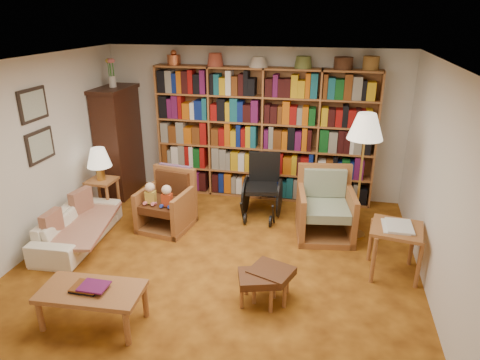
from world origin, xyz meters
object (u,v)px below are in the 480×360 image
(side_table_lamp, at_px, (103,188))
(footstool_b, at_px, (258,280))
(side_table_papers, at_px, (396,235))
(floor_lamp, at_px, (365,132))
(armchair_sage, at_px, (326,209))
(footstool_a, at_px, (271,274))
(armchair_leather, at_px, (168,203))
(coffee_table, at_px, (92,294))
(sofa, at_px, (78,226))
(wheelchair, at_px, (262,188))

(side_table_lamp, bearing_deg, footstool_b, -31.79)
(side_table_papers, xyz_separation_m, footstool_b, (-1.50, -0.92, -0.24))
(floor_lamp, bearing_deg, armchair_sage, -179.04)
(floor_lamp, height_order, footstool_a, floor_lamp)
(side_table_lamp, relative_size, armchair_leather, 0.65)
(armchair_leather, xyz_separation_m, armchair_sage, (2.30, 0.25, 0.01))
(coffee_table, bearing_deg, floor_lamp, 42.98)
(armchair_leather, xyz_separation_m, footstool_a, (1.76, -1.44, -0.05))
(side_table_lamp, relative_size, coffee_table, 0.54)
(sofa, xyz_separation_m, floor_lamp, (3.79, 0.99, 1.31))
(armchair_sage, xyz_separation_m, footstool_a, (-0.54, -1.69, -0.06))
(armchair_sage, height_order, footstool_b, armchair_sage)
(armchair_leather, bearing_deg, armchair_sage, 6.32)
(sofa, relative_size, side_table_lamp, 2.74)
(footstool_b, bearing_deg, footstool_a, 43.55)
(floor_lamp, bearing_deg, side_table_papers, -65.21)
(side_table_lamp, xyz_separation_m, side_table_papers, (4.30, -0.81, 0.11))
(armchair_sage, bearing_deg, footstool_a, -107.64)
(wheelchair, xyz_separation_m, footstool_b, (0.33, -2.22, -0.16))
(side_table_papers, bearing_deg, footstool_a, -149.76)
(side_table_lamp, xyz_separation_m, floor_lamp, (3.89, 0.08, 1.12))
(armchair_leather, bearing_deg, side_table_lamp, 171.19)
(footstool_b, height_order, coffee_table, coffee_table)
(sofa, xyz_separation_m, footstool_a, (2.82, -0.70, 0.08))
(wheelchair, height_order, floor_lamp, floor_lamp)
(sofa, bearing_deg, footstool_b, -110.59)
(sofa, height_order, armchair_leather, armchair_leather)
(coffee_table, bearing_deg, footstool_a, 25.04)
(armchair_leather, bearing_deg, footstool_a, -39.16)
(footstool_a, distance_m, footstool_b, 0.17)
(footstool_b, bearing_deg, armchair_leather, 136.54)
(side_table_papers, xyz_separation_m, coffee_table, (-3.09, -1.61, -0.17))
(side_table_lamp, xyz_separation_m, footstool_a, (2.92, -1.62, -0.12))
(armchair_leather, bearing_deg, side_table_papers, -11.37)
(side_table_lamp, height_order, floor_lamp, floor_lamp)
(side_table_lamp, height_order, coffee_table, side_table_lamp)
(side_table_papers, height_order, coffee_table, side_table_papers)
(armchair_leather, xyz_separation_m, wheelchair, (1.31, 0.67, 0.09))
(sofa, height_order, floor_lamp, floor_lamp)
(sofa, xyz_separation_m, armchair_sage, (3.36, 0.99, 0.14))
(footstool_a, relative_size, footstool_b, 1.07)
(side_table_papers, relative_size, footstool_a, 1.22)
(wheelchair, xyz_separation_m, coffee_table, (-1.26, -2.90, -0.09))
(armchair_sage, distance_m, side_table_papers, 1.23)
(coffee_table, bearing_deg, armchair_sage, 47.89)
(sofa, bearing_deg, footstool_a, -107.66)
(side_table_lamp, bearing_deg, armchair_leather, -8.81)
(side_table_lamp, bearing_deg, footstool_a, -28.95)
(wheelchair, distance_m, side_table_papers, 2.24)
(armchair_leather, distance_m, footstool_b, 2.26)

